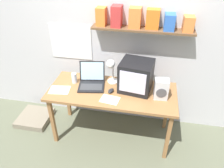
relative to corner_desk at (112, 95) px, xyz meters
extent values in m
plane|color=#5E634D|center=(0.00, 0.00, -0.68)|extent=(12.00, 12.00, 0.00)
cube|color=silver|center=(0.00, 0.46, 0.62)|extent=(5.60, 0.06, 2.60)
cube|color=white|center=(-0.64, 0.42, 0.48)|extent=(0.57, 0.01, 0.47)
cube|color=brown|center=(0.29, 0.34, 0.75)|extent=(1.20, 0.18, 0.02)
cube|color=orange|center=(-0.20, 0.36, 0.87)|extent=(0.11, 0.13, 0.21)
cube|color=red|center=(-0.01, 0.35, 0.88)|extent=(0.12, 0.16, 0.24)
cube|color=orange|center=(0.20, 0.36, 0.88)|extent=(0.14, 0.14, 0.23)
cube|color=orange|center=(0.40, 0.37, 0.87)|extent=(0.15, 0.12, 0.22)
cube|color=blue|center=(0.59, 0.35, 0.85)|extent=(0.12, 0.16, 0.18)
cube|color=orange|center=(0.80, 0.35, 0.85)|extent=(0.12, 0.15, 0.17)
cube|color=#99683C|center=(0.00, 0.00, 0.05)|extent=(1.57, 0.66, 0.03)
cube|color=#99683C|center=(-0.72, -0.27, -0.32)|extent=(0.04, 0.05, 0.71)
cube|color=#99683C|center=(0.72, -0.27, -0.32)|extent=(0.04, 0.05, 0.71)
cube|color=#99683C|center=(-0.72, 0.27, -0.32)|extent=(0.04, 0.05, 0.71)
cube|color=#99683C|center=(0.72, 0.27, -0.32)|extent=(0.04, 0.05, 0.71)
cube|color=black|center=(0.28, 0.10, 0.25)|extent=(0.42, 0.40, 0.37)
cube|color=silver|center=(0.25, -0.07, 0.26)|extent=(0.30, 0.05, 0.27)
cube|color=black|center=(-0.27, 0.03, 0.08)|extent=(0.36, 0.31, 0.02)
cube|color=#38383A|center=(-0.27, 0.01, 0.09)|extent=(0.29, 0.18, 0.00)
cube|color=black|center=(-0.30, 0.19, 0.21)|extent=(0.33, 0.13, 0.25)
cube|color=#AAD4F1|center=(-0.30, 0.19, 0.21)|extent=(0.30, 0.12, 0.23)
cylinder|color=white|center=(-0.03, 0.21, 0.08)|extent=(0.14, 0.14, 0.01)
cylinder|color=white|center=(-0.03, 0.21, 0.22)|extent=(0.02, 0.02, 0.28)
sphere|color=white|center=(-0.04, 0.14, 0.36)|extent=(0.11, 0.11, 0.11)
cylinder|color=white|center=(-0.51, 0.09, 0.14)|extent=(0.07, 0.07, 0.14)
cylinder|color=yellow|center=(-0.51, 0.09, 0.12)|extent=(0.06, 0.06, 0.10)
cube|color=silver|center=(0.58, -0.03, 0.19)|extent=(0.17, 0.14, 0.25)
cylinder|color=#4C4C51|center=(0.59, -0.09, 0.18)|extent=(0.12, 0.01, 0.12)
ellipsoid|color=#232326|center=(-0.01, -0.02, 0.08)|extent=(0.09, 0.12, 0.03)
cube|color=white|center=(0.01, -0.18, 0.07)|extent=(0.23, 0.19, 0.00)
cube|color=white|center=(-0.64, -0.11, 0.07)|extent=(0.27, 0.21, 0.00)
cube|color=gray|center=(-1.21, 0.05, -0.64)|extent=(0.46, 0.46, 0.08)
camera|label=1|loc=(0.42, -2.15, 1.63)|focal=35.00mm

